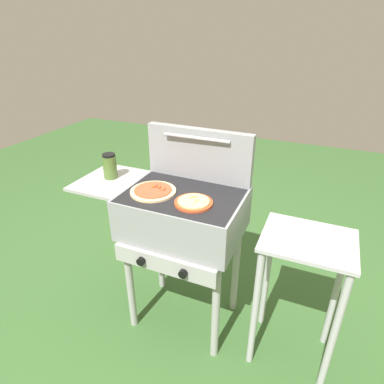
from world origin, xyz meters
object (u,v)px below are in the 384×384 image
(pizza_pepperoni, at_px, (153,191))
(prep_table, at_px, (302,276))
(grill, at_px, (181,217))
(pizza_cheese, at_px, (194,202))
(sauce_jar, at_px, (110,166))

(pizza_pepperoni, relative_size, prep_table, 0.31)
(pizza_pepperoni, bearing_deg, grill, 17.13)
(prep_table, bearing_deg, pizza_cheese, -171.95)
(sauce_jar, bearing_deg, prep_table, -1.10)
(pizza_cheese, bearing_deg, pizza_pepperoni, 172.68)
(pizza_pepperoni, bearing_deg, prep_table, 3.37)
(grill, height_order, sauce_jar, sauce_jar)
(pizza_cheese, xyz_separation_m, pizza_pepperoni, (-0.25, 0.03, -0.00))
(pizza_cheese, relative_size, prep_table, 0.25)
(pizza_pepperoni, height_order, prep_table, pizza_pepperoni)
(sauce_jar, relative_size, prep_table, 0.19)
(sauce_jar, distance_m, prep_table, 1.21)
(pizza_cheese, bearing_deg, grill, 144.99)
(grill, distance_m, sauce_jar, 0.52)
(grill, xyz_separation_m, pizza_pepperoni, (-0.14, -0.04, 0.15))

